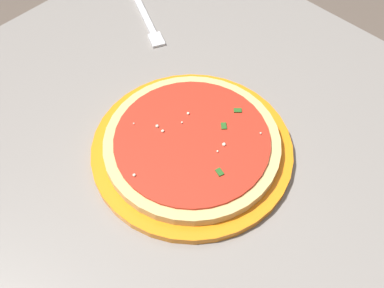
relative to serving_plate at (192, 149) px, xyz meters
name	(u,v)px	position (x,y,z in m)	size (l,w,h in m)	color
restaurant_table	(168,207)	(0.02, 0.04, -0.15)	(0.90, 0.94, 0.78)	black
serving_plate	(192,149)	(0.00, 0.00, 0.00)	(0.30, 0.30, 0.01)	orange
pizza	(192,143)	(0.00, 0.00, 0.02)	(0.26, 0.26, 0.02)	#DBB26B
fork	(147,19)	(0.28, -0.16, 0.00)	(0.18, 0.10, 0.00)	silver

